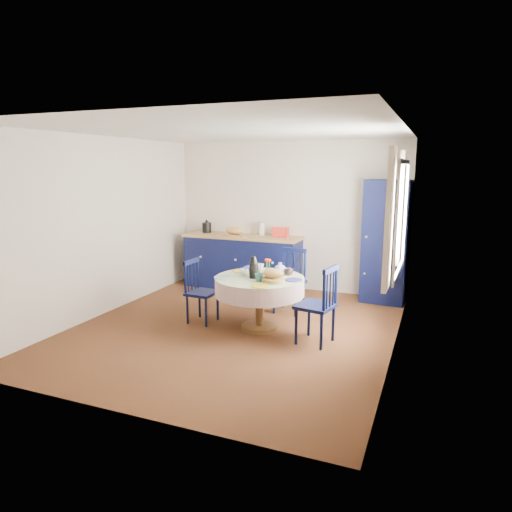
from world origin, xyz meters
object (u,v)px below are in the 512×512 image
Objects in this scene: mug_d at (260,268)px; chair_right at (319,304)px; pantry_cabinet at (386,242)px; chair_far at (290,280)px; mug_c at (288,272)px; mug_a at (244,272)px; dining_table at (260,286)px; cobalt_bowl at (252,269)px; mug_b at (259,278)px; kitchen_counter at (243,261)px; chair_left at (200,291)px.

chair_right is at bearing -28.90° from mug_d.
pantry_cabinet is 2.06× the size of chair_far.
mug_a is at bearing -155.24° from mug_c.
dining_table is 9.85× the size of mug_a.
chair_right reaches higher than cobalt_bowl.
mug_b is at bearing -117.37° from mug_c.
pantry_cabinet is 16.28× the size of mug_a.
mug_b is (-1.28, -2.08, -0.21)m from pantry_cabinet.
mug_a is 0.52× the size of cobalt_bowl.
mug_b is 0.59m from cobalt_bowl.
mug_a is 0.36m from mug_b.
dining_table is at bearing -93.64° from chair_right.
kitchen_counter reaches higher than mug_c.
kitchen_counter reaches higher than mug_d.
mug_d is at bearing -108.42° from chair_right.
mug_b is at bearing -116.91° from pantry_cabinet.
chair_left is 0.76m from cobalt_bowl.
mug_a is (-0.36, -0.83, 0.27)m from chair_far.
chair_right is at bearing -51.35° from chair_far.
mug_c is at bearing -5.21° from cobalt_bowl.
mug_d reaches higher than mug_c.
chair_far is 4.12× the size of cobalt_bowl.
chair_right is 0.74m from mug_c.
dining_table reaches higher than chair_left.
cobalt_bowl is (-0.38, -0.54, 0.25)m from chair_far.
chair_left is at bearing -175.70° from mug_a.
mug_c is 0.54m from cobalt_bowl.
chair_left is at bearing -165.97° from mug_c.
mug_c reaches higher than cobalt_bowl.
mug_c is at bearing 24.76° from mug_a.
chair_far is at bearing -40.01° from kitchen_counter.
dining_table is at bearing -60.35° from kitchen_counter.
chair_right reaches higher than chair_far.
chair_right is at bearing -92.63° from chair_left.
mug_d is (-0.19, 0.52, 0.00)m from mug_b.
mug_a is (-1.05, 0.21, 0.25)m from chair_right.
kitchen_counter is at bearing -127.08° from chair_right.
kitchen_counter reaches higher than chair_left.
mug_b is (0.29, -0.21, 0.00)m from mug_a.
pantry_cabinet is 17.41× the size of mug_d.
kitchen_counter is at bearing 130.28° from mug_c.
dining_table is at bearing -51.39° from cobalt_bowl.
dining_table is (-1.34, -1.87, -0.37)m from pantry_cabinet.
chair_left is at bearing -85.19° from chair_right.
chair_left is 1.33m from chair_far.
dining_table is at bearing 107.05° from mug_b.
mug_b is at bearing -72.95° from dining_table.
kitchen_counter is 19.64× the size of mug_b.
pantry_cabinet is 2.96m from chair_left.
pantry_cabinet is 1.65× the size of dining_table.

